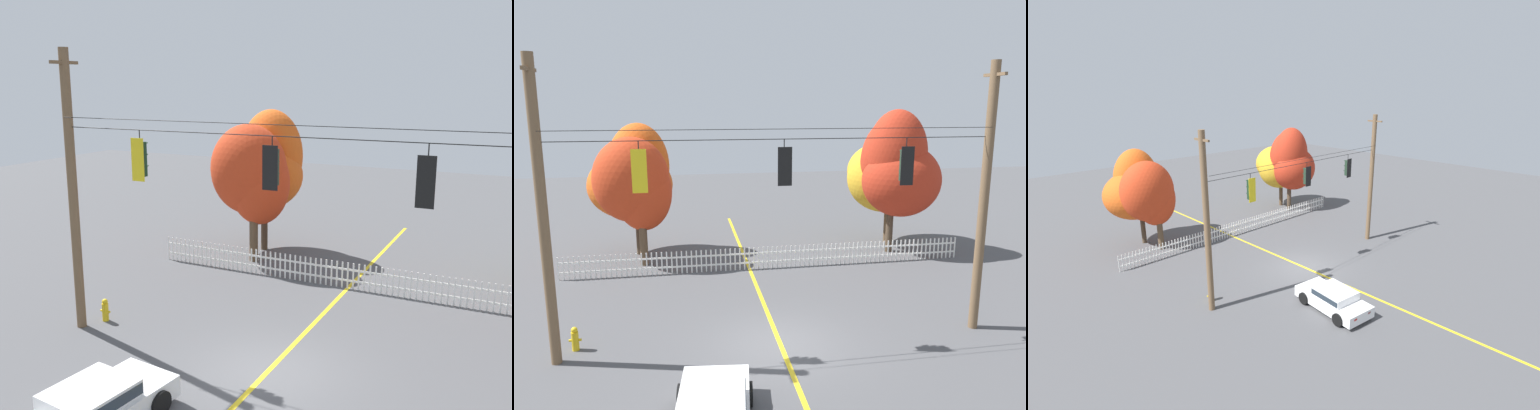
% 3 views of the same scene
% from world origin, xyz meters
% --- Properties ---
extents(ground, '(80.00, 80.00, 0.00)m').
position_xyz_m(ground, '(0.00, 0.00, 0.00)').
color(ground, '#4C4C4F').
extents(lane_centerline_stripe, '(0.16, 36.00, 0.01)m').
position_xyz_m(lane_centerline_stripe, '(0.00, 0.00, 0.00)').
color(lane_centerline_stripe, gold).
rests_on(lane_centerline_stripe, ground).
extents(signal_support_span, '(14.04, 1.10, 9.01)m').
position_xyz_m(signal_support_span, '(0.00, -0.00, 4.57)').
color(signal_support_span, brown).
rests_on(signal_support_span, ground).
extents(traffic_signal_westbound_side, '(0.43, 0.38, 1.48)m').
position_xyz_m(traffic_signal_westbound_side, '(-4.14, -0.01, 5.78)').
color(traffic_signal_westbound_side, black).
extents(traffic_signal_northbound_primary, '(0.43, 0.38, 1.39)m').
position_xyz_m(traffic_signal_northbound_primary, '(0.10, -0.01, 5.82)').
color(traffic_signal_northbound_primary, black).
extents(traffic_signal_southbound_primary, '(0.43, 0.38, 1.49)m').
position_xyz_m(traffic_signal_southbound_primary, '(4.02, -0.01, 5.75)').
color(traffic_signal_southbound_primary, black).
extents(white_picket_fence, '(19.06, 0.06, 1.07)m').
position_xyz_m(white_picket_fence, '(0.99, 7.40, 0.54)').
color(white_picket_fence, white).
rests_on(white_picket_fence, ground).
extents(autumn_maple_near_fence, '(4.21, 3.99, 6.74)m').
position_xyz_m(autumn_maple_near_fence, '(-5.43, 11.02, 3.96)').
color(autumn_maple_near_fence, '#473828').
rests_on(autumn_maple_near_fence, ground).
extents(autumn_maple_mid, '(3.68, 2.92, 6.18)m').
position_xyz_m(autumn_maple_mid, '(-5.18, 9.35, 3.88)').
color(autumn_maple_mid, brown).
rests_on(autumn_maple_mid, ground).
extents(autumn_oak_far_east, '(4.12, 3.67, 7.42)m').
position_xyz_m(autumn_oak_far_east, '(7.93, 9.06, 4.45)').
color(autumn_oak_far_east, '#473828').
rests_on(autumn_oak_far_east, ground).
extents(autumn_maple_far_west, '(4.13, 4.17, 5.59)m').
position_xyz_m(autumn_maple_far_west, '(7.86, 10.67, 3.85)').
color(autumn_maple_far_west, brown).
rests_on(autumn_maple_far_west, ground).
extents(fire_hydrant, '(0.38, 0.22, 0.79)m').
position_xyz_m(fire_hydrant, '(-6.46, 0.71, 0.39)').
color(fire_hydrant, gold).
rests_on(fire_hydrant, ground).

